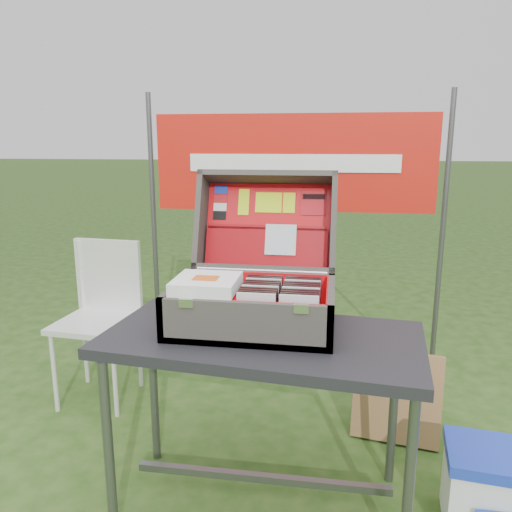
% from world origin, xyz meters
% --- Properties ---
extents(ground, '(80.00, 80.00, 0.00)m').
position_xyz_m(ground, '(0.00, 0.00, 0.00)').
color(ground, '#234713').
rests_on(ground, ground).
extents(table, '(1.21, 0.69, 0.72)m').
position_xyz_m(table, '(-0.01, -0.09, 0.36)').
color(table, black).
rests_on(table, ground).
extents(table_top, '(1.21, 0.69, 0.04)m').
position_xyz_m(table_top, '(-0.01, -0.09, 0.70)').
color(table_top, black).
rests_on(table_top, ground).
extents(table_leg_fl, '(0.04, 0.04, 0.68)m').
position_xyz_m(table_leg_fl, '(-0.53, -0.32, 0.34)').
color(table_leg_fl, '#59595B').
rests_on(table_leg_fl, ground).
extents(table_leg_fr, '(0.04, 0.04, 0.68)m').
position_xyz_m(table_leg_fr, '(0.51, -0.32, 0.34)').
color(table_leg_fr, '#59595B').
rests_on(table_leg_fr, ground).
extents(table_leg_bl, '(0.04, 0.04, 0.68)m').
position_xyz_m(table_leg_bl, '(-0.53, 0.14, 0.34)').
color(table_leg_bl, '#59595B').
rests_on(table_leg_bl, ground).
extents(table_leg_br, '(0.04, 0.04, 0.68)m').
position_xyz_m(table_leg_br, '(0.51, 0.14, 0.34)').
color(table_leg_br, '#59595B').
rests_on(table_leg_br, ground).
extents(table_brace, '(1.01, 0.03, 0.03)m').
position_xyz_m(table_brace, '(-0.01, -0.09, 0.12)').
color(table_brace, '#59595B').
rests_on(table_brace, ground).
extents(suitcase, '(0.61, 0.60, 0.55)m').
position_xyz_m(suitcase, '(-0.05, 0.05, 1.00)').
color(suitcase, '#5C554E').
rests_on(suitcase, table).
extents(suitcase_base_bottom, '(0.61, 0.44, 0.02)m').
position_xyz_m(suitcase_base_bottom, '(-0.05, -0.01, 0.74)').
color(suitcase_base_bottom, '#5C554E').
rests_on(suitcase_base_bottom, table_top).
extents(suitcase_base_wall_front, '(0.61, 0.02, 0.16)m').
position_xyz_m(suitcase_base_wall_front, '(-0.05, -0.22, 0.81)').
color(suitcase_base_wall_front, '#5C554E').
rests_on(suitcase_base_wall_front, table_top).
extents(suitcase_base_wall_back, '(0.61, 0.02, 0.16)m').
position_xyz_m(suitcase_base_wall_back, '(-0.05, 0.20, 0.81)').
color(suitcase_base_wall_back, '#5C554E').
rests_on(suitcase_base_wall_back, table_top).
extents(suitcase_base_wall_left, '(0.02, 0.44, 0.16)m').
position_xyz_m(suitcase_base_wall_left, '(-0.35, -0.01, 0.81)').
color(suitcase_base_wall_left, '#5C554E').
rests_on(suitcase_base_wall_left, table_top).
extents(suitcase_base_wall_right, '(0.02, 0.44, 0.16)m').
position_xyz_m(suitcase_base_wall_right, '(0.24, -0.01, 0.81)').
color(suitcase_base_wall_right, '#5C554E').
rests_on(suitcase_base_wall_right, table_top).
extents(suitcase_liner_floor, '(0.56, 0.39, 0.01)m').
position_xyz_m(suitcase_liner_floor, '(-0.05, -0.01, 0.75)').
color(suitcase_liner_floor, red).
rests_on(suitcase_liner_floor, suitcase_base_bottom).
extents(suitcase_latch_left, '(0.05, 0.01, 0.03)m').
position_xyz_m(suitcase_latch_left, '(-0.25, -0.23, 0.88)').
color(suitcase_latch_left, silver).
rests_on(suitcase_latch_left, suitcase_base_wall_front).
extents(suitcase_latch_right, '(0.05, 0.01, 0.03)m').
position_xyz_m(suitcase_latch_right, '(0.14, -0.23, 0.88)').
color(suitcase_latch_right, silver).
rests_on(suitcase_latch_right, suitcase_base_wall_front).
extents(suitcase_hinge, '(0.55, 0.02, 0.02)m').
position_xyz_m(suitcase_hinge, '(-0.05, 0.21, 0.89)').
color(suitcase_hinge, silver).
rests_on(suitcase_hinge, suitcase_base_wall_back).
extents(suitcase_lid_back, '(0.61, 0.17, 0.42)m').
position_xyz_m(suitcase_lid_back, '(-0.05, 0.43, 1.04)').
color(suitcase_lid_back, '#5C554E').
rests_on(suitcase_lid_back, suitcase_base_wall_back).
extents(suitcase_lid_rim_far, '(0.61, 0.16, 0.08)m').
position_xyz_m(suitcase_lid_rim_far, '(-0.05, 0.43, 1.26)').
color(suitcase_lid_rim_far, '#5C554E').
rests_on(suitcase_lid_rim_far, suitcase_lid_back).
extents(suitcase_lid_rim_near, '(0.61, 0.16, 0.08)m').
position_xyz_m(suitcase_lid_rim_near, '(-0.05, 0.29, 0.87)').
color(suitcase_lid_rim_near, '#5C554E').
rests_on(suitcase_lid_rim_near, suitcase_lid_back).
extents(suitcase_lid_rim_left, '(0.02, 0.30, 0.47)m').
position_xyz_m(suitcase_lid_rim_left, '(-0.35, 0.36, 1.07)').
color(suitcase_lid_rim_left, '#5C554E').
rests_on(suitcase_lid_rim_left, suitcase_lid_back).
extents(suitcase_lid_rim_right, '(0.02, 0.30, 0.47)m').
position_xyz_m(suitcase_lid_rim_right, '(0.24, 0.36, 1.07)').
color(suitcase_lid_rim_right, '#5C554E').
rests_on(suitcase_lid_rim_right, suitcase_lid_back).
extents(suitcase_lid_liner, '(0.56, 0.13, 0.36)m').
position_xyz_m(suitcase_lid_liner, '(-0.05, 0.41, 1.05)').
color(suitcase_lid_liner, red).
rests_on(suitcase_lid_liner, suitcase_lid_back).
extents(suitcase_liner_wall_front, '(0.56, 0.01, 0.14)m').
position_xyz_m(suitcase_liner_wall_front, '(-0.05, -0.20, 0.82)').
color(suitcase_liner_wall_front, red).
rests_on(suitcase_liner_wall_front, suitcase_base_bottom).
extents(suitcase_liner_wall_back, '(0.56, 0.01, 0.14)m').
position_xyz_m(suitcase_liner_wall_back, '(-0.05, 0.18, 0.82)').
color(suitcase_liner_wall_back, red).
rests_on(suitcase_liner_wall_back, suitcase_base_bottom).
extents(suitcase_liner_wall_left, '(0.01, 0.39, 0.14)m').
position_xyz_m(suitcase_liner_wall_left, '(-0.33, -0.01, 0.82)').
color(suitcase_liner_wall_left, red).
rests_on(suitcase_liner_wall_left, suitcase_base_bottom).
extents(suitcase_liner_wall_right, '(0.01, 0.39, 0.14)m').
position_xyz_m(suitcase_liner_wall_right, '(0.22, -0.01, 0.82)').
color(suitcase_liner_wall_right, red).
rests_on(suitcase_liner_wall_right, suitcase_base_bottom).
extents(suitcase_lid_pocket, '(0.54, 0.09, 0.18)m').
position_xyz_m(suitcase_lid_pocket, '(-0.05, 0.36, 0.96)').
color(suitcase_lid_pocket, maroon).
rests_on(suitcase_lid_pocket, suitcase_lid_liner).
extents(suitcase_pocket_edge, '(0.53, 0.03, 0.03)m').
position_xyz_m(suitcase_pocket_edge, '(-0.05, 0.38, 1.04)').
color(suitcase_pocket_edge, maroon).
rests_on(suitcase_pocket_edge, suitcase_lid_pocket).
extents(suitcase_pocket_cd, '(0.14, 0.06, 0.13)m').
position_xyz_m(suitcase_pocket_cd, '(0.01, 0.35, 1.00)').
color(suitcase_pocket_cd, silver).
rests_on(suitcase_pocket_cd, suitcase_lid_pocket).
extents(lid_sticker_cc_a, '(0.06, 0.02, 0.04)m').
position_xyz_m(lid_sticker_cc_a, '(-0.28, 0.46, 1.20)').
color(lid_sticker_cc_a, '#1933B2').
rests_on(lid_sticker_cc_a, suitcase_lid_liner).
extents(lid_sticker_cc_b, '(0.06, 0.02, 0.04)m').
position_xyz_m(lid_sticker_cc_b, '(-0.28, 0.45, 1.16)').
color(lid_sticker_cc_b, red).
rests_on(lid_sticker_cc_b, suitcase_lid_liner).
extents(lid_sticker_cc_c, '(0.06, 0.02, 0.04)m').
position_xyz_m(lid_sticker_cc_c, '(-0.28, 0.43, 1.13)').
color(lid_sticker_cc_c, white).
rests_on(lid_sticker_cc_c, suitcase_lid_liner).
extents(lid_sticker_cc_d, '(0.06, 0.02, 0.04)m').
position_xyz_m(lid_sticker_cc_d, '(-0.28, 0.42, 1.09)').
color(lid_sticker_cc_d, black).
rests_on(lid_sticker_cc_d, suitcase_lid_liner).
extents(lid_card_neon_tall, '(0.05, 0.04, 0.11)m').
position_xyz_m(lid_card_neon_tall, '(-0.17, 0.44, 1.15)').
color(lid_card_neon_tall, '#C8E913').
rests_on(lid_card_neon_tall, suitcase_lid_liner).
extents(lid_card_neon_main, '(0.12, 0.03, 0.09)m').
position_xyz_m(lid_card_neon_main, '(-0.05, 0.44, 1.15)').
color(lid_card_neon_main, '#C8E913').
rests_on(lid_card_neon_main, suitcase_lid_liner).
extents(lid_card_neon_small, '(0.05, 0.03, 0.09)m').
position_xyz_m(lid_card_neon_small, '(0.04, 0.44, 1.15)').
color(lid_card_neon_small, '#C8E913').
rests_on(lid_card_neon_small, suitcase_lid_liner).
extents(lid_sticker_band, '(0.11, 0.04, 0.10)m').
position_xyz_m(lid_sticker_band, '(0.15, 0.44, 1.15)').
color(lid_sticker_band, red).
rests_on(lid_sticker_band, suitcase_lid_liner).
extents(lid_sticker_band_bar, '(0.10, 0.01, 0.02)m').
position_xyz_m(lid_sticker_band_bar, '(0.15, 0.45, 1.18)').
color(lid_sticker_band_bar, black).
rests_on(lid_sticker_band_bar, suitcase_lid_liner).
extents(cd_left_0, '(0.14, 0.01, 0.16)m').
position_xyz_m(cd_left_0, '(-0.02, -0.18, 0.83)').
color(cd_left_0, silver).
rests_on(cd_left_0, suitcase_liner_floor).
extents(cd_left_1, '(0.14, 0.01, 0.16)m').
position_xyz_m(cd_left_1, '(-0.02, -0.16, 0.83)').
color(cd_left_1, black).
rests_on(cd_left_1, suitcase_liner_floor).
extents(cd_left_2, '(0.14, 0.01, 0.16)m').
position_xyz_m(cd_left_2, '(-0.02, -0.13, 0.83)').
color(cd_left_2, black).
rests_on(cd_left_2, suitcase_liner_floor).
extents(cd_left_3, '(0.14, 0.01, 0.16)m').
position_xyz_m(cd_left_3, '(-0.02, -0.11, 0.83)').
color(cd_left_3, black).
rests_on(cd_left_3, suitcase_liner_floor).
extents(cd_left_4, '(0.14, 0.01, 0.16)m').
position_xyz_m(cd_left_4, '(-0.02, -0.08, 0.83)').
color(cd_left_4, silver).
rests_on(cd_left_4, suitcase_liner_floor).
extents(cd_left_5, '(0.14, 0.01, 0.16)m').
position_xyz_m(cd_left_5, '(-0.02, -0.06, 0.83)').
color(cd_left_5, black).
rests_on(cd_left_5, suitcase_liner_floor).
extents(cd_left_6, '(0.14, 0.01, 0.16)m').
position_xyz_m(cd_left_6, '(-0.02, -0.03, 0.83)').
color(cd_left_6, black).
rests_on(cd_left_6, suitcase_liner_floor).
extents(cd_left_7, '(0.14, 0.01, 0.16)m').
position_xyz_m(cd_left_7, '(-0.02, -0.01, 0.83)').
color(cd_left_7, black).
rests_on(cd_left_7, suitcase_liner_floor).
extents(cd_left_8, '(0.14, 0.01, 0.16)m').
position_xyz_m(cd_left_8, '(-0.02, 0.01, 0.83)').
color(cd_left_8, silver).
rests_on(cd_left_8, suitcase_liner_floor).
extents(cd_left_9, '(0.14, 0.01, 0.16)m').
position_xyz_m(cd_left_9, '(-0.02, 0.04, 0.83)').
color(cd_left_9, black).
rests_on(cd_left_9, suitcase_liner_floor).
extents(cd_left_10, '(0.14, 0.01, 0.16)m').
position_xyz_m(cd_left_10, '(-0.02, 0.06, 0.83)').
color(cd_left_10, black).
rests_on(cd_left_10, suitcase_liner_floor).
extents(cd_right_0, '(0.14, 0.01, 0.16)m').
position_xyz_m(cd_right_0, '(0.13, -0.18, 0.83)').
color(cd_right_0, silver).
rests_on(cd_right_0, suitcase_liner_floor).
extents(cd_right_1, '(0.14, 0.01, 0.16)m').
position_xyz_m(cd_right_1, '(0.13, -0.16, 0.83)').
color(cd_right_1, black).
rests_on(cd_right_1, suitcase_liner_floor).
extents(cd_right_2, '(0.14, 0.01, 0.16)m').
position_xyz_m(cd_right_2, '(0.13, -0.13, 0.83)').
color(cd_right_2, black).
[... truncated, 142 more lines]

